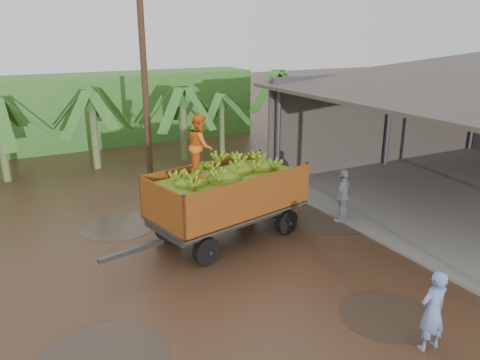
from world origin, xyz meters
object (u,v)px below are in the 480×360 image
object	(u,v)px
man_blue	(433,311)
utility_pole	(145,85)
man_grey	(343,196)
banana_trailer	(227,193)

from	to	relation	value
man_blue	utility_pole	xyz separation A→B (m)	(-1.56, 12.27, 3.01)
man_grey	utility_pole	distance (m)	8.33
utility_pole	man_blue	bearing A→B (deg)	-82.76
man_blue	man_grey	size ratio (longest dim) A/B	0.96
banana_trailer	man_blue	size ratio (longest dim) A/B	3.83
man_blue	man_grey	xyz separation A→B (m)	(2.59, 5.68, 0.04)
banana_trailer	man_grey	size ratio (longest dim) A/B	3.67
utility_pole	banana_trailer	bearing A→B (deg)	-86.03
man_grey	banana_trailer	bearing A→B (deg)	-38.36
banana_trailer	man_blue	world-z (taller)	banana_trailer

